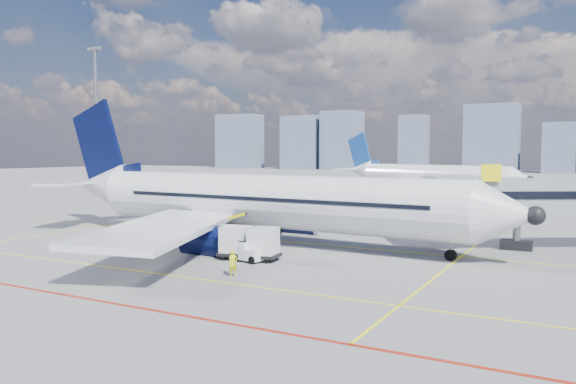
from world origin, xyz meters
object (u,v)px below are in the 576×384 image
main_aircraft (248,201)px  second_aircraft (425,176)px  belt_loader (203,234)px  cargo_dolly (249,242)px  baggage_tug (248,251)px  ramp_worker (233,263)px

main_aircraft → second_aircraft: size_ratio=1.22×
second_aircraft → belt_loader: 58.98m
main_aircraft → cargo_dolly: bearing=-53.2°
belt_loader → baggage_tug: bearing=-44.9°
second_aircraft → baggage_tug: 64.11m
cargo_dolly → ramp_worker: cargo_dolly is taller
main_aircraft → second_aircraft: (-0.35, 56.30, 0.01)m
second_aircraft → ramp_worker: 68.41m
main_aircraft → second_aircraft: 56.31m
main_aircraft → belt_loader: size_ratio=6.82×
second_aircraft → belt_loader: second_aircraft is taller
baggage_tug → belt_loader: belt_loader is taller
ramp_worker → second_aircraft: bearing=37.7°
ramp_worker → belt_loader: bearing=76.5°
cargo_dolly → belt_loader: (-7.16, 4.49, -0.54)m
baggage_tug → ramp_worker: ramp_worker is taller
main_aircraft → cargo_dolly: size_ratio=10.31×
baggage_tug → cargo_dolly: cargo_dolly is taller
belt_loader → ramp_worker: belt_loader is taller
main_aircraft → baggage_tug: 9.32m
main_aircraft → ramp_worker: 13.61m
main_aircraft → cargo_dolly: main_aircraft is taller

